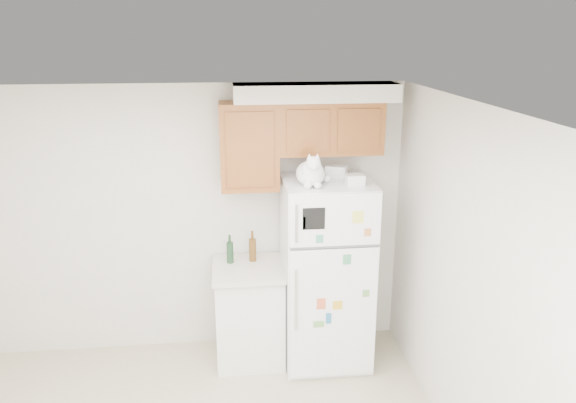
{
  "coord_description": "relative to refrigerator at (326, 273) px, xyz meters",
  "views": [
    {
      "loc": [
        0.3,
        -2.93,
        2.94
      ],
      "look_at": [
        0.81,
        1.55,
        1.55
      ],
      "focal_mm": 35.0,
      "sensor_mm": 36.0,
      "label": 1
    }
  ],
  "objects": [
    {
      "name": "room_shell",
      "position": [
        -1.03,
        -1.36,
        0.82
      ],
      "size": [
        3.84,
        4.04,
        2.52
      ],
      "color": "beige",
      "rests_on": "ground_plane"
    },
    {
      "name": "refrigerator",
      "position": [
        0.0,
        0.0,
        0.0
      ],
      "size": [
        0.76,
        0.78,
        1.7
      ],
      "color": "white",
      "rests_on": "ground_plane"
    },
    {
      "name": "base_counter",
      "position": [
        -0.69,
        0.07,
        -0.39
      ],
      "size": [
        0.64,
        0.64,
        0.92
      ],
      "color": "white",
      "rests_on": "ground_plane"
    },
    {
      "name": "cat",
      "position": [
        -0.17,
        -0.12,
        0.96
      ],
      "size": [
        0.29,
        0.43,
        0.3
      ],
      "color": "white",
      "rests_on": "refrigerator"
    },
    {
      "name": "storage_box_back",
      "position": [
        0.1,
        0.15,
        0.9
      ],
      "size": [
        0.22,
        0.19,
        0.1
      ],
      "primitive_type": "cube",
      "rotation": [
        0.0,
        0.0,
        -0.4
      ],
      "color": "white",
      "rests_on": "refrigerator"
    },
    {
      "name": "storage_box_front",
      "position": [
        0.2,
        -0.14,
        0.89
      ],
      "size": [
        0.16,
        0.12,
        0.09
      ],
      "primitive_type": "cube",
      "rotation": [
        0.0,
        0.0,
        0.07
      ],
      "color": "white",
      "rests_on": "refrigerator"
    },
    {
      "name": "bottle_green",
      "position": [
        -0.85,
        0.17,
        0.2
      ],
      "size": [
        0.06,
        0.06,
        0.26
      ],
      "primitive_type": null,
      "color": "#19381E",
      "rests_on": "base_counter"
    },
    {
      "name": "bottle_amber",
      "position": [
        -0.64,
        0.19,
        0.21
      ],
      "size": [
        0.07,
        0.07,
        0.29
      ],
      "primitive_type": null,
      "color": "#593814",
      "rests_on": "base_counter"
    }
  ]
}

